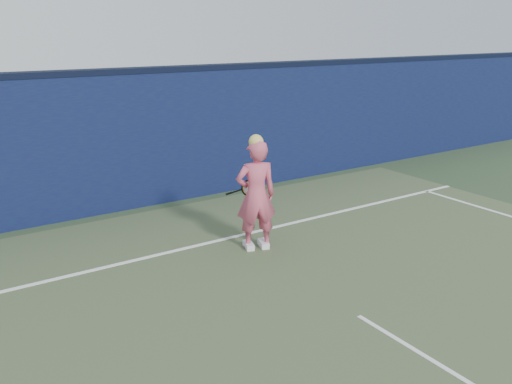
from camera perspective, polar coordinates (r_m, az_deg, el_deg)
ground at (r=6.14m, az=17.49°, el=-16.32°), size 80.00×80.00×0.00m
backstop_wall at (r=10.66m, az=-9.80°, el=5.61°), size 24.00×0.40×2.50m
wall_cap at (r=10.49m, az=-10.15°, el=12.59°), size 24.00×0.42×0.10m
player at (r=8.20m, az=-0.00°, el=-0.30°), size 0.72×0.58×1.79m
racket at (r=8.58m, az=-0.89°, el=0.40°), size 0.47×0.25×0.28m
court_lines at (r=5.97m, az=20.03°, el=-17.47°), size 11.00×12.04×0.01m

